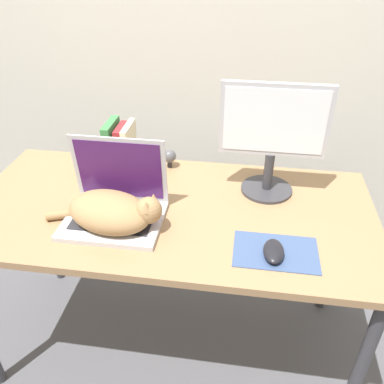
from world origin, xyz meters
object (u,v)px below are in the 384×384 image
object	(u,v)px
computer_mouse	(274,251)
webcam	(170,157)
external_monitor	(273,135)
laptop	(115,205)
cat	(113,212)
book_row	(120,145)

from	to	relation	value
computer_mouse	webcam	bearing A→B (deg)	130.37
external_monitor	laptop	bearing A→B (deg)	-154.51
cat	external_monitor	xyz separation A→B (m)	(0.52, 0.31, 0.17)
cat	webcam	bearing A→B (deg)	75.80
laptop	book_row	bearing A→B (deg)	103.59
cat	book_row	distance (m)	0.43
computer_mouse	book_row	bearing A→B (deg)	142.37
computer_mouse	book_row	world-z (taller)	book_row
laptop	webcam	bearing A→B (deg)	72.54
external_monitor	webcam	world-z (taller)	external_monitor
cat	computer_mouse	xyz separation A→B (m)	(0.54, -0.07, -0.04)
computer_mouse	book_row	distance (m)	0.80
laptop	webcam	distance (m)	0.39
laptop	computer_mouse	size ratio (longest dim) A/B	2.97
laptop	cat	distance (m)	0.06
external_monitor	webcam	xyz separation A→B (m)	(-0.41, 0.13, -0.19)
laptop	book_row	world-z (taller)	laptop
book_row	webcam	bearing A→B (deg)	4.06
webcam	cat	bearing A→B (deg)	-104.20
laptop	external_monitor	distance (m)	0.61
external_monitor	book_row	bearing A→B (deg)	169.79
laptop	external_monitor	xyz separation A→B (m)	(0.53, 0.25, 0.19)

